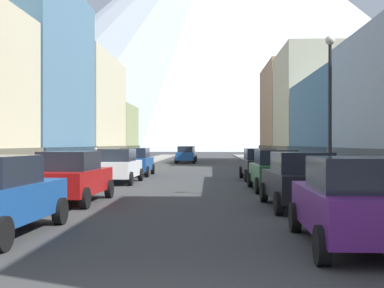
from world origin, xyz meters
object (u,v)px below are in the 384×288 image
car_right_1 (300,180)px  car_right_3 (260,164)px  car_left_2 (118,166)px  car_left_1 (71,177)px  car_left_3 (136,162)px  car_right_2 (275,170)px  pedestrian_0 (96,162)px  car_driving_1 (188,154)px  car_driving_0 (186,155)px  streetlamp_right (330,90)px  car_right_0 (354,202)px

car_right_1 → car_right_3: size_ratio=1.00×
car_left_2 → car_right_3: (7.60, 2.66, 0.00)m
car_left_1 → car_right_1: same height
car_left_3 → car_right_1: bearing=-65.2°
car_left_1 → car_right_2: same height
car_right_2 → pedestrian_0: bearing=135.9°
car_left_1 → car_driving_1: (2.20, 41.75, 0.00)m
car_left_3 → car_driving_1: size_ratio=1.00×
car_left_2 → car_driving_0: same height
car_left_1 → streetlamp_right: (9.15, 1.39, 3.09)m
car_left_1 → car_left_3: same height
car_driving_0 → car_right_3: bearing=-77.8°
car_right_1 → pedestrian_0: pedestrian_0 is taller
car_right_2 → car_right_0: bearing=-90.0°
car_right_3 → pedestrian_0: bearing=162.6°
car_right_1 → car_driving_1: same height
car_right_0 → car_driving_1: same height
streetlamp_right → car_left_1: bearing=-171.3°
car_driving_0 → car_left_3: bearing=-95.9°
car_left_2 → pedestrian_0: (-2.45, 5.81, 0.02)m
car_right_2 → car_right_3: (-0.00, 6.58, 0.00)m
car_right_2 → car_right_3: size_ratio=1.00×
car_right_1 → car_right_2: same height
car_left_1 → streetlamp_right: streetlamp_right is taller
car_left_1 → pedestrian_0: (-2.45, 14.71, 0.02)m
car_left_3 → streetlamp_right: bearing=-56.5°
car_right_2 → car_driving_1: (-5.40, 36.77, 0.00)m
car_right_1 → car_right_2: size_ratio=1.00×
car_left_3 → streetlamp_right: size_ratio=0.75×
car_left_3 → pedestrian_0: 2.50m
car_left_1 → car_right_3: (7.60, 11.57, 0.00)m
streetlamp_right → pedestrian_0: bearing=131.1°
car_driving_1 → pedestrian_0: size_ratio=2.65×
car_left_1 → car_left_3: 15.19m
car_left_3 → car_left_2: bearing=-90.0°
car_left_1 → car_left_2: bearing=90.0°
car_right_0 → car_right_1: bearing=90.0°
car_right_1 → streetlamp_right: size_ratio=0.76×
car_left_1 → car_right_1: 7.70m
car_right_0 → car_right_2: same height
car_right_1 → car_right_0: bearing=-90.0°
car_left_3 → car_right_1: (7.60, -16.41, 0.00)m
car_right_3 → car_driving_0: size_ratio=1.01×
car_driving_1 → car_driving_0: bearing=-90.0°
car_driving_0 → streetlamp_right: size_ratio=0.75×
car_left_1 → car_right_2: 9.09m
car_right_1 → pedestrian_0: (-10.05, 15.93, 0.02)m
car_left_2 → car_right_3: size_ratio=1.00×
car_right_1 → pedestrian_0: bearing=122.2°
car_driving_0 → car_left_1: bearing=-93.5°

